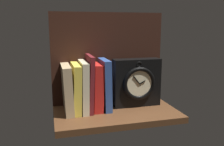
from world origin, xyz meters
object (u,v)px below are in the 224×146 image
(book_yellow_seinlanguage, at_px, (76,88))
(book_red_requiem, at_px, (96,87))
(book_blue_modern, at_px, (105,84))
(framed_clock, at_px, (137,83))
(book_cream_twain, at_px, (83,86))
(book_maroon_dawkins, at_px, (89,83))
(book_tan_shortstories, at_px, (67,89))

(book_yellow_seinlanguage, relative_size, book_red_requiem, 1.01)
(book_yellow_seinlanguage, relative_size, book_blue_modern, 0.93)
(book_yellow_seinlanguage, xyz_separation_m, book_red_requiem, (0.09, 0.00, -0.00))
(book_red_requiem, height_order, framed_clock, framed_clock)
(book_yellow_seinlanguage, height_order, framed_clock, framed_clock)
(book_yellow_seinlanguage, distance_m, book_blue_modern, 0.12)
(book_cream_twain, height_order, book_blue_modern, book_blue_modern)
(book_red_requiem, height_order, book_blue_modern, book_blue_modern)
(book_cream_twain, bearing_deg, book_maroon_dawkins, 0.00)
(framed_clock, bearing_deg, book_blue_modern, -179.82)
(framed_clock, bearing_deg, book_tan_shortstories, -179.91)
(book_maroon_dawkins, bearing_deg, book_blue_modern, 0.00)
(book_blue_modern, bearing_deg, book_yellow_seinlanguage, 180.00)
(book_red_requiem, bearing_deg, book_cream_twain, 180.00)
(book_yellow_seinlanguage, bearing_deg, framed_clock, 0.10)
(book_tan_shortstories, bearing_deg, book_red_requiem, 0.00)
(book_maroon_dawkins, bearing_deg, book_cream_twain, 180.00)
(framed_clock, bearing_deg, book_yellow_seinlanguage, -179.90)
(book_red_requiem, bearing_deg, book_yellow_seinlanguage, 180.00)
(book_cream_twain, bearing_deg, book_tan_shortstories, 180.00)
(book_tan_shortstories, height_order, book_blue_modern, book_blue_modern)
(book_yellow_seinlanguage, xyz_separation_m, book_blue_modern, (0.12, 0.00, 0.01))
(book_tan_shortstories, relative_size, framed_clock, 0.93)
(book_cream_twain, xyz_separation_m, book_blue_modern, (0.09, 0.00, 0.00))
(book_tan_shortstories, distance_m, book_red_requiem, 0.12)
(book_yellow_seinlanguage, height_order, book_red_requiem, book_yellow_seinlanguage)
(book_blue_modern, bearing_deg, book_maroon_dawkins, 180.00)
(book_tan_shortstories, xyz_separation_m, book_maroon_dawkins, (0.09, 0.00, 0.02))
(book_cream_twain, relative_size, book_blue_modern, 0.98)
(book_maroon_dawkins, bearing_deg, book_red_requiem, 0.00)
(book_red_requiem, distance_m, framed_clock, 0.18)
(book_cream_twain, relative_size, framed_clock, 0.99)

